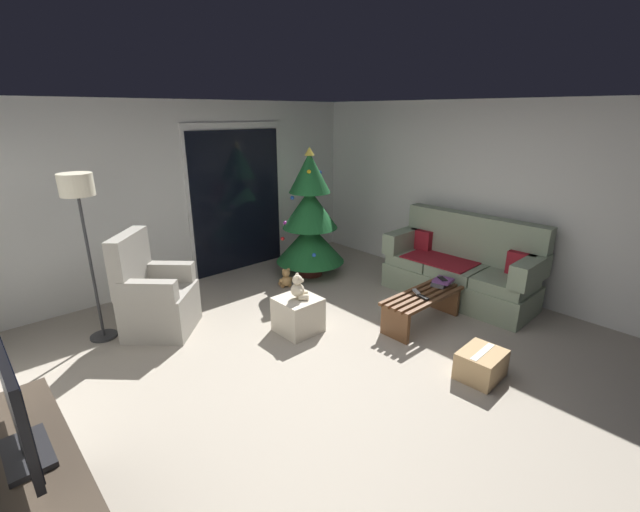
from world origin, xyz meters
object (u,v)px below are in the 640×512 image
object	(u,v)px
coffee_table	(422,304)
book_stack	(442,282)
couch	(461,268)
ottoman	(298,315)
christmas_tree	(310,221)
cardboard_box_taped_mid_floor	(481,364)
remote_black	(423,297)
floor_lamp	(79,202)
cell_phone	(442,279)
teddy_bear_cream	(299,288)
television	(14,402)
remote_silver	(417,292)
teddy_bear_honey_by_tree	(286,279)
armchair	(155,297)

from	to	relation	value
coffee_table	book_stack	bearing A→B (deg)	1.60
couch	ottoman	distance (m)	2.30
christmas_tree	cardboard_box_taped_mid_floor	world-z (taller)	christmas_tree
remote_black	floor_lamp	bearing A→B (deg)	154.08
couch	coffee_table	bearing A→B (deg)	-173.30
cell_phone	christmas_tree	size ratio (longest dim) A/B	0.08
floor_lamp	cell_phone	bearing A→B (deg)	-33.66
teddy_bear_cream	christmas_tree	bearing A→B (deg)	44.92
christmas_tree	floor_lamp	world-z (taller)	christmas_tree
floor_lamp	television	bearing A→B (deg)	-111.43
remote_black	cell_phone	xyz separation A→B (m)	(0.49, 0.07, 0.07)
coffee_table	cell_phone	world-z (taller)	cell_phone
coffee_table	remote_silver	size ratio (longest dim) A/B	7.05
coffee_table	cell_phone	xyz separation A→B (m)	(0.39, 0.01, 0.20)
remote_silver	teddy_bear_cream	world-z (taller)	teddy_bear_cream
book_stack	teddy_bear_honey_by_tree	size ratio (longest dim) A/B	0.97
remote_black	christmas_tree	xyz separation A→B (m)	(0.18, 2.12, 0.45)
christmas_tree	cardboard_box_taped_mid_floor	bearing A→B (deg)	-100.25
christmas_tree	teddy_bear_cream	bearing A→B (deg)	-135.08
remote_silver	christmas_tree	distance (m)	2.05
remote_black	book_stack	size ratio (longest dim) A/B	0.57
book_stack	teddy_bear_cream	size ratio (longest dim) A/B	0.97
coffee_table	television	xyz separation A→B (m)	(-3.79, -0.29, 0.80)
coffee_table	cardboard_box_taped_mid_floor	distance (m)	1.09
cardboard_box_taped_mid_floor	book_stack	bearing A→B (deg)	49.26
remote_silver	cardboard_box_taped_mid_floor	distance (m)	1.17
christmas_tree	teddy_bear_honey_by_tree	size ratio (longest dim) A/B	6.62
floor_lamp	ottoman	bearing A→B (deg)	-38.24
couch	armchair	world-z (taller)	armchair
couch	coffee_table	world-z (taller)	couch
remote_silver	remote_black	size ratio (longest dim) A/B	1.00
remote_black	coffee_table	bearing A→B (deg)	46.61
teddy_bear_honey_by_tree	couch	bearing A→B (deg)	-49.80
couch	teddy_bear_honey_by_tree	world-z (taller)	couch
teddy_bear_honey_by_tree	cell_phone	bearing A→B (deg)	-65.00
coffee_table	remote_silver	distance (m)	0.16
teddy_bear_honey_by_tree	armchair	bearing A→B (deg)	-179.83
coffee_table	couch	bearing A→B (deg)	6.70
ottoman	cardboard_box_taped_mid_floor	bearing A→B (deg)	-69.14
remote_black	ottoman	distance (m)	1.41
cell_phone	ottoman	distance (m)	1.78
christmas_tree	armchair	xyz separation A→B (m)	(-2.41, -0.15, -0.44)
remote_black	teddy_bear_cream	world-z (taller)	teddy_bear_cream
armchair	cell_phone	bearing A→B (deg)	-34.96
remote_black	christmas_tree	size ratio (longest dim) A/B	0.08
couch	book_stack	distance (m)	0.64
remote_silver	couch	bearing A→B (deg)	35.33
book_stack	teddy_bear_honey_by_tree	xyz separation A→B (m)	(-0.89, 1.90, -0.29)
christmas_tree	television	bearing A→B (deg)	-148.74
ottoman	teddy_bear_cream	size ratio (longest dim) A/B	1.54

